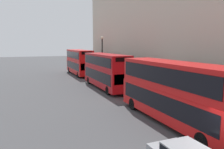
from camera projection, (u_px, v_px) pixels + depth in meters
name	position (u px, v px, depth m)	size (l,w,h in m)	color
bus_leading	(174.00, 90.00, 15.41)	(2.59, 11.14, 4.39)	red
bus_second_in_queue	(106.00, 69.00, 27.86)	(2.59, 10.69, 4.40)	#A80F14
bus_third_in_queue	(79.00, 61.00, 40.53)	(2.59, 10.76, 4.58)	red
street_lamp	(102.00, 54.00, 34.09)	(0.44, 0.44, 6.82)	black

